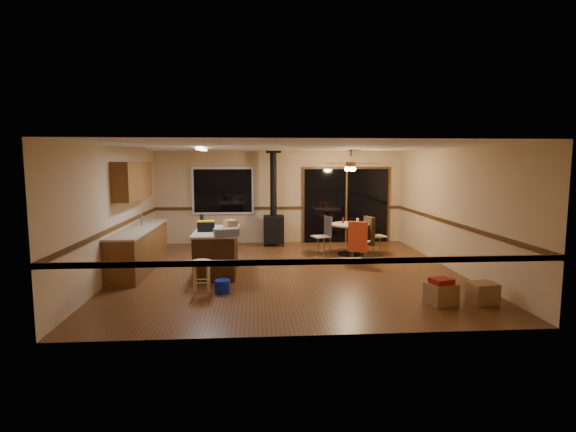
{
  "coord_description": "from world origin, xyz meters",
  "views": [
    {
      "loc": [
        -0.69,
        -9.21,
        2.3
      ],
      "look_at": [
        0.0,
        0.3,
        1.15
      ],
      "focal_mm": 28.0,
      "sensor_mm": 36.0,
      "label": 1
    }
  ],
  "objects": [
    {
      "name": "bar_stool",
      "position": [
        -1.65,
        -1.44,
        0.3
      ],
      "size": [
        0.43,
        0.43,
        0.59
      ],
      "primitive_type": "cylinder",
      "rotation": [
        0.0,
        0.0,
        -0.4
      ],
      "color": "tan",
      "rests_on": "floor"
    },
    {
      "name": "lower_cabinets",
      "position": [
        -3.2,
        0.5,
        0.43
      ],
      "size": [
        0.6,
        3.0,
        0.86
      ],
      "primitive_type": "cube",
      "color": "brown",
      "rests_on": "ground"
    },
    {
      "name": "wall_front",
      "position": [
        0.0,
        -3.5,
        1.3
      ],
      "size": [
        7.0,
        0.0,
        7.0
      ],
      "primitive_type": "plane",
      "rotation": [
        -1.57,
        0.0,
        0.0
      ],
      "color": "tan",
      "rests_on": "ground"
    },
    {
      "name": "ceiling",
      "position": [
        0.0,
        0.0,
        2.6
      ],
      "size": [
        7.0,
        7.0,
        0.0
      ],
      "primitive_type": "plane",
      "rotation": [
        3.14,
        0.0,
        0.0
      ],
      "color": "silver",
      "rests_on": "ground"
    },
    {
      "name": "bottle_pink",
      "position": [
        -1.28,
        0.1,
        1.0
      ],
      "size": [
        0.09,
        0.09,
        0.21
      ],
      "primitive_type": "cylinder",
      "rotation": [
        0.0,
        0.0,
        0.34
      ],
      "color": "#D84C8C",
      "rests_on": "kitchen_island"
    },
    {
      "name": "blue_bucket",
      "position": [
        -1.29,
        -1.43,
        0.11
      ],
      "size": [
        0.33,
        0.33,
        0.23
      ],
      "primitive_type": "cylinder",
      "rotation": [
        0.0,
        0.0,
        -0.24
      ],
      "color": "#0C1EAE",
      "rests_on": "floor"
    },
    {
      "name": "countertop",
      "position": [
        -3.2,
        0.5,
        0.88
      ],
      "size": [
        0.64,
        3.04,
        0.04
      ],
      "primitive_type": "cube",
      "color": "#BCAB92",
      "rests_on": "lower_cabinets"
    },
    {
      "name": "wall_left",
      "position": [
        -3.5,
        0.0,
        1.3
      ],
      "size": [
        0.0,
        7.0,
        7.0
      ],
      "primitive_type": "plane",
      "rotation": [
        1.57,
        0.0,
        1.57
      ],
      "color": "tan",
      "rests_on": "ground"
    },
    {
      "name": "chair_near",
      "position": [
        1.65,
        0.8,
        0.6
      ],
      "size": [
        0.59,
        0.6,
        0.7
      ],
      "color": "tan",
      "rests_on": "ground"
    },
    {
      "name": "toolbox_black",
      "position": [
        -1.7,
        -0.1,
        1.0
      ],
      "size": [
        0.35,
        0.19,
        0.19
      ],
      "primitive_type": "cube",
      "rotation": [
        0.0,
        0.0,
        0.03
      ],
      "color": "black",
      "rests_on": "kitchen_island"
    },
    {
      "name": "box_corner_a",
      "position": [
        2.31,
        -2.31,
        0.17
      ],
      "size": [
        0.53,
        0.48,
        0.33
      ],
      "primitive_type": "cube",
      "rotation": [
        0.0,
        0.0,
        0.3
      ],
      "color": "olive",
      "rests_on": "floor"
    },
    {
      "name": "sliding_door",
      "position": [
        1.9,
        3.45,
        1.05
      ],
      "size": [
        2.52,
        0.1,
        2.1
      ],
      "primitive_type": "cube",
      "color": "black",
      "rests_on": "ground"
    },
    {
      "name": "wall_back",
      "position": [
        0.0,
        3.5,
        1.3
      ],
      "size": [
        7.0,
        0.0,
        7.0
      ],
      "primitive_type": "plane",
      "rotation": [
        1.57,
        0.0,
        0.0
      ],
      "color": "tan",
      "rests_on": "ground"
    },
    {
      "name": "box_corner_b",
      "position": [
        3.0,
        -2.32,
        0.17
      ],
      "size": [
        0.47,
        0.42,
        0.34
      ],
      "primitive_type": "cube",
      "rotation": [
        0.0,
        0.0,
        0.14
      ],
      "color": "olive",
      "rests_on": "floor"
    },
    {
      "name": "box_small_red",
      "position": [
        2.31,
        -2.31,
        0.38
      ],
      "size": [
        0.39,
        0.36,
        0.09
      ],
      "primitive_type": "cube",
      "rotation": [
        0.0,
        0.0,
        0.3
      ],
      "color": "maroon",
      "rests_on": "box_corner_a"
    },
    {
      "name": "window",
      "position": [
        -1.6,
        3.45,
        1.5
      ],
      "size": [
        1.72,
        0.1,
        1.32
      ],
      "primitive_type": "cube",
      "color": "black",
      "rests_on": "ground"
    },
    {
      "name": "bottle_white",
      "position": [
        -1.3,
        0.39,
        0.98
      ],
      "size": [
        0.07,
        0.07,
        0.17
      ],
      "primitive_type": "cylinder",
      "rotation": [
        0.0,
        0.0,
        0.36
      ],
      "color": "white",
      "rests_on": "kitchen_island"
    },
    {
      "name": "chair_right",
      "position": [
        2.16,
        1.67,
        0.6
      ],
      "size": [
        0.54,
        0.51,
        0.7
      ],
      "color": "tan",
      "rests_on": "ground"
    },
    {
      "name": "fluorescent_strip",
      "position": [
        -1.8,
        0.3,
        2.56
      ],
      "size": [
        0.1,
        1.2,
        0.04
      ],
      "primitive_type": "cube",
      "color": "white",
      "rests_on": "ceiling"
    },
    {
      "name": "toolbox_yellow_lid",
      "position": [
        -1.7,
        -0.1,
        1.1
      ],
      "size": [
        0.34,
        0.19,
        0.03
      ],
      "primitive_type": "cube",
      "rotation": [
        0.0,
        0.0,
        0.03
      ],
      "color": "gold",
      "rests_on": "toolbox_black"
    },
    {
      "name": "glass_cream",
      "position": [
        1.81,
        1.61,
        0.85
      ],
      "size": [
        0.08,
        0.08,
        0.15
      ],
      "primitive_type": "cylinder",
      "rotation": [
        0.0,
        0.0,
        0.31
      ],
      "color": "beige",
      "rests_on": "dining_table"
    },
    {
      "name": "chair_left",
      "position": [
        1.04,
        1.79,
        0.59
      ],
      "size": [
        0.5,
        0.5,
        0.51
      ],
      "color": "tan",
      "rests_on": "ground"
    },
    {
      "name": "wood_stove",
      "position": [
        -0.2,
        3.05,
        0.73
      ],
      "size": [
        0.55,
        0.5,
        2.52
      ],
      "color": "black",
      "rests_on": "ground"
    },
    {
      "name": "wall_right",
      "position": [
        3.5,
        0.0,
        1.3
      ],
      "size": [
        0.0,
        7.0,
        7.0
      ],
      "primitive_type": "plane",
      "rotation": [
        1.57,
        0.0,
        -1.57
      ],
      "color": "tan",
      "rests_on": "ground"
    },
    {
      "name": "kitchen_island",
      "position": [
        -1.5,
        0.0,
        0.45
      ],
      "size": [
        0.88,
        1.68,
        0.9
      ],
      "color": "#39200E",
      "rests_on": "ground"
    },
    {
      "name": "glass_red",
      "position": [
        1.48,
        1.76,
        0.86
      ],
      "size": [
        0.06,
        0.06,
        0.15
      ],
      "primitive_type": "cylinder",
      "rotation": [
        0.0,
        0.0,
        -0.13
      ],
      "color": "#590C14",
      "rests_on": "dining_table"
    },
    {
      "name": "ceiling_fan",
      "position": [
        1.63,
        1.66,
        2.21
      ],
      "size": [
        0.24,
        0.24,
        0.55
      ],
      "color": "brown",
      "rests_on": "ceiling"
    },
    {
      "name": "box_on_island",
      "position": [
        -1.22,
        0.14,
        1.0
      ],
      "size": [
        0.31,
        0.36,
        0.2
      ],
      "primitive_type": "cube",
      "rotation": [
        0.0,
        0.0,
        0.4
      ],
      "color": "olive",
      "rests_on": "kitchen_island"
    },
    {
      "name": "dining_table",
      "position": [
        1.63,
        1.66,
        0.53
      ],
      "size": [
        0.93,
        0.93,
        0.78
      ],
      "color": "black",
      "rests_on": "ground"
    },
    {
      "name": "bottle_dark",
      "position": [
        -1.82,
        0.23,
        1.06
      ],
      "size": [
        0.1,
        0.1,
        0.31
      ],
      "primitive_type": "cylinder",
      "rotation": [
        0.0,
        0.0,
        -0.1
      ],
      "color": "black",
      "rests_on": "kitchen_island"
    },
    {
      "name": "chair_rail",
      "position": [
        0.0,
        0.0,
        1.0
      ],
      "size": [
        7.0,
        7.0,
        0.08
      ],
      "primitive_type": null,
      "color": "#452911",
      "rests_on": "ground"
    },
    {
      "name": "box_under_window",
      "position": [
        -1.71,
        3.1,
        0.2
      ],
      "size": [
        0.6,
        0.54,
        0.4
      ],
      "primitive_type": "cube",
      "rotation": [
        0.0,
        0.0,
        -0.33
      ],
      "color": "olive",
      "rests_on": "floor"
    },
    {
      "name": "floor",
      "position": [
        0.0,
        0.0,
        0.0
      ],
      "size": [
        7.0,
        7.0,
        0.0
      ],
      "primitive_type": "plane",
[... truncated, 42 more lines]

